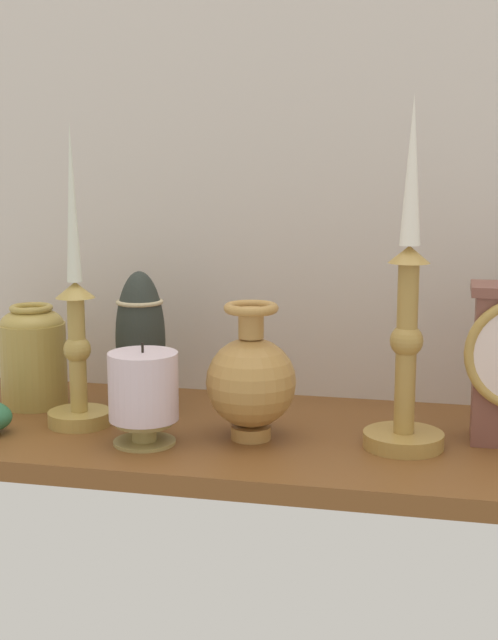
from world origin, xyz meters
TOP-DOWN VIEW (x-y plane):
  - ground_plane at (0.00, 0.00)cm, footprint 100.00×36.00cm
  - back_wall at (0.00, 18.50)cm, footprint 120.00×2.00cm
  - candlestick_tall_left at (14.79, -2.81)cm, footprint 9.52×9.52cm
  - candlestick_tall_center at (-26.14, -2.87)cm, footprint 8.06×8.06cm
  - brass_vase_bulbous at (-3.47, -3.65)cm, footprint 10.92×10.92cm
  - brass_vase_jar at (-35.85, 4.39)cm, footprint 8.99×8.99cm
  - pillar_candle_front at (-15.50, -8.30)cm, footprint 8.33×8.33cm
  - tall_ceramic_vase at (-20.92, 6.13)cm, footprint 6.71×6.71cm

SIDE VIEW (x-z plane):
  - ground_plane at x=0.00cm, z-range -2.40..0.00cm
  - pillar_candle_front at x=-15.50cm, z-range 0.07..12.41cm
  - brass_vase_jar at x=-35.85cm, z-range 0.31..14.34cm
  - brass_vase_bulbous at x=-3.47cm, z-range -0.98..15.75cm
  - tall_ceramic_vase at x=-20.92cm, z-range 0.14..18.99cm
  - candlestick_tall_center at x=-26.14cm, z-range -7.52..30.51cm
  - candlestick_tall_left at x=14.79cm, z-range -7.04..33.72cm
  - back_wall at x=0.00cm, z-range 0.00..65.00cm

